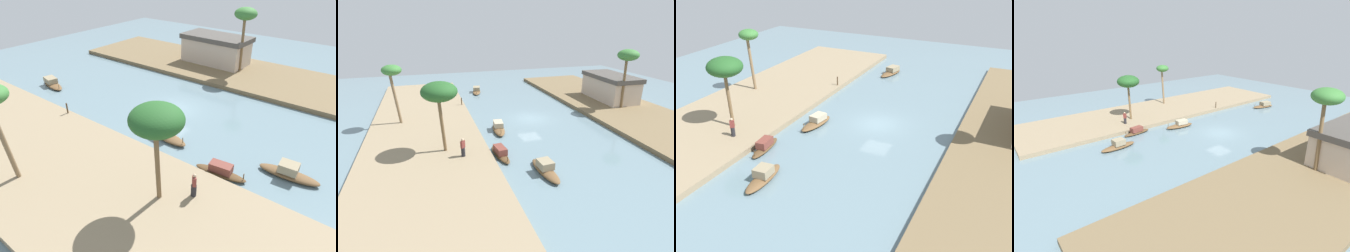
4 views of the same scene
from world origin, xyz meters
The scene contains 13 objects.
river_water centered at (0.00, 0.00, 0.00)m, with size 69.12×69.12×0.00m, color slate.
riverbank_left centered at (0.00, -12.83, 0.24)m, with size 43.46×11.33×0.49m, color #937F60.
riverbank_right centered at (0.00, 12.83, 0.24)m, with size 43.46×11.33×0.49m, color brown.
sampan_with_red_awning centered at (-14.80, -3.92, 0.35)m, with size 4.25×2.05×0.95m.
sampan_near_left_bank centered at (8.65, -6.36, 0.36)m, with size 3.77×1.34×0.95m.
sampan_with_tall_canopy centered at (2.75, -4.89, 0.36)m, with size 4.10×1.71×1.01m.
sampan_downstream_large centered at (12.46, -3.69, 0.39)m, with size 4.16×1.44×1.09m.
person_on_near_bank centered at (8.57, -9.64, 1.20)m, with size 0.49×0.49×1.66m.
mooring_post centered at (-6.80, -7.58, 0.99)m, with size 0.14×0.14×1.00m, color #4C3823.
palm_tree_left_near centered at (-1.71, -15.46, 6.18)m, with size 2.07×2.07×6.58m.
palm_tree_left_far centered at (6.97, -11.12, 5.84)m, with size 3.05×3.05×6.27m.
palm_tree_right_tall centered at (0.71, 12.67, 7.14)m, with size 2.62×2.62×7.62m.
riverside_building centered at (-3.50, 13.91, 2.33)m, with size 8.96×4.79×3.63m.
Camera 2 is at (29.52, -12.16, 11.41)m, focal length 28.85 mm.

